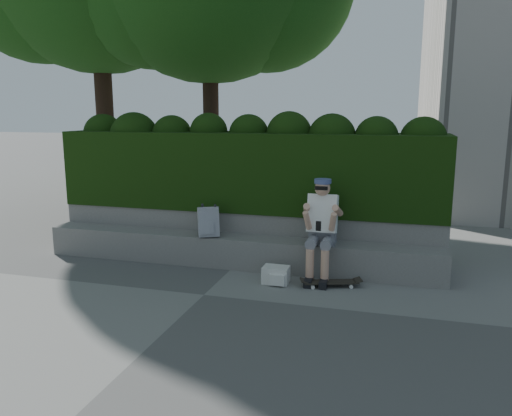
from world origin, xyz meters
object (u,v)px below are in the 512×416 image
(skateboard, at_px, (331,282))
(backpack_ground, at_px, (276,275))
(backpack_plaid, at_px, (208,222))
(person, at_px, (322,225))

(skateboard, distance_m, backpack_ground, 0.74)
(skateboard, xyz_separation_m, backpack_plaid, (-1.87, 0.42, 0.61))
(person, xyz_separation_m, skateboard, (0.19, -0.34, -0.69))
(backpack_plaid, bearing_deg, skateboard, -40.79)
(person, height_order, backpack_plaid, person)
(backpack_plaid, relative_size, backpack_ground, 1.27)
(person, xyz_separation_m, backpack_ground, (-0.54, -0.38, -0.64))
(backpack_ground, bearing_deg, skateboard, 3.25)
(person, relative_size, backpack_ground, 3.96)
(person, relative_size, backpack_plaid, 3.12)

